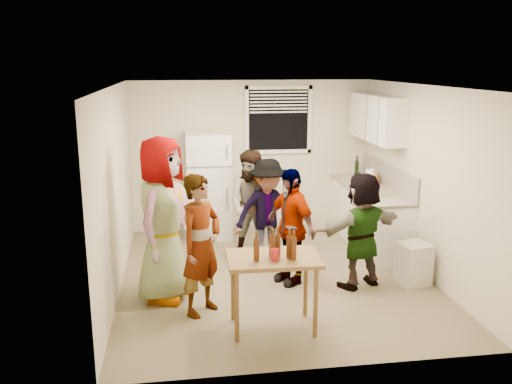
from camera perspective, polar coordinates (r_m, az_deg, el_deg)
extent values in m
cube|color=white|center=(8.76, -5.03, 0.71)|extent=(0.70, 0.70, 1.70)
cube|color=white|center=(8.66, 11.76, -2.56)|extent=(0.60, 2.20, 0.86)
cube|color=#BBAE94|center=(8.54, 11.90, 0.34)|extent=(0.64, 2.22, 0.04)
cube|color=beige|center=(8.60, 13.75, 1.70)|extent=(0.03, 2.20, 0.36)
cube|color=white|center=(8.60, 12.61, 7.63)|extent=(0.34, 1.60, 0.70)
cylinder|color=white|center=(8.51, 11.85, 0.43)|extent=(0.13, 0.13, 0.29)
cylinder|color=black|center=(9.30, 10.51, 1.60)|extent=(0.07, 0.07, 0.27)
cylinder|color=#47230C|center=(7.99, 12.61, -0.46)|extent=(0.07, 0.07, 0.25)
cylinder|color=#0C1EA8|center=(7.87, 11.73, -0.64)|extent=(0.08, 0.08, 0.11)
cube|color=#D8AD54|center=(8.88, 12.60, 1.41)|extent=(0.02, 0.17, 0.14)
cube|color=beige|center=(7.30, 16.21, -7.38)|extent=(0.43, 0.43, 0.54)
cylinder|color=#47230C|center=(5.70, 2.29, -6.76)|extent=(0.06, 0.06, 0.23)
cylinder|color=#AE1D20|center=(5.59, 2.00, -7.18)|extent=(0.09, 0.09, 0.12)
imported|color=#989898|center=(6.81, -9.47, -10.85)|extent=(2.19, 1.67, 0.63)
imported|color=#141933|center=(6.39, -5.64, -12.41)|extent=(1.58, 1.52, 0.39)
imported|color=#513624|center=(7.97, -0.27, -6.93)|extent=(1.36, 1.76, 0.60)
imported|color=#424247|center=(7.81, 1.19, -7.38)|extent=(1.23, 1.65, 0.56)
imported|color=black|center=(7.17, 3.57, -9.37)|extent=(1.74, 1.46, 0.37)
imported|color=#C78449|center=(7.16, 10.79, -9.62)|extent=(1.82, 1.88, 0.44)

